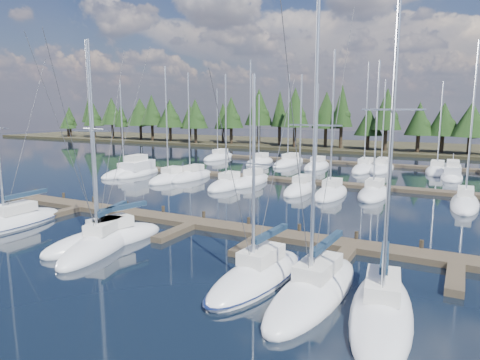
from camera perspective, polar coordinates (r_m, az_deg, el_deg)
The scene contains 14 objects.
ground at distance 43.66m, azimuth 2.94°, elevation -2.29°, with size 260.00×260.00×0.00m, color black.
far_shore at distance 100.79m, azimuth 17.46°, elevation 4.22°, with size 220.00×30.00×0.60m, color #322D1B.
main_dock at distance 32.88m, azimuth -6.40°, elevation -5.96°, with size 44.00×6.13×0.90m.
back_docks at distance 61.69m, azimuth 10.61°, elevation 1.25°, with size 50.00×21.80×0.40m.
front_sailboat_1 at distance 37.37m, azimuth -28.23°, elevation -5.05°, with size 3.38×9.39×13.67m.
front_sailboat_2 at distance 29.49m, azimuth -17.95°, elevation -8.03°, with size 4.89×9.44×13.78m.
front_sailboat_3 at distance 30.30m, azimuth -17.46°, elevation -7.54°, with size 4.79×9.12×13.96m.
front_sailboat_4 at distance 22.99m, azimuth 2.34°, elevation -12.70°, with size 3.55×8.93×11.40m.
front_sailboat_5 at distance 21.60m, azimuth 9.88°, elevation -14.29°, with size 3.22×9.83×14.96m.
front_sailboat_6 at distance 20.30m, azimuth 18.33°, elevation -16.25°, with size 3.90×9.64×16.21m.
back_sailboat_rows at distance 57.47m, azimuth 9.89°, elevation 0.73°, with size 47.52×32.39×16.11m.
motor_yacht_left at distance 59.94m, azimuth -13.37°, elevation 1.19°, with size 3.81×9.12×4.43m.
motor_yacht_right at distance 61.44m, azimuth 26.42°, elevation 0.60°, with size 2.86×7.91×3.90m.
tree_line at distance 91.42m, azimuth 14.84°, elevation 8.35°, with size 183.30×12.10×13.19m.
Camera 1 is at (17.87, -8.81, 8.99)m, focal length 32.00 mm.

